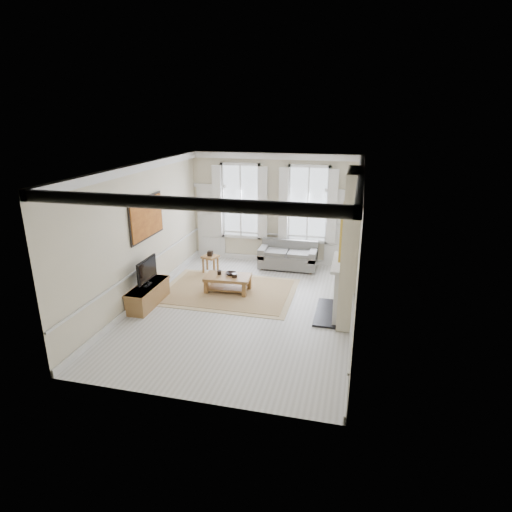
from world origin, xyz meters
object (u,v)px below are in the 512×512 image
(tv_stand, at_px, (148,295))
(sofa, at_px, (288,257))
(side_table, at_px, (210,259))
(coffee_table, at_px, (228,279))

(tv_stand, bearing_deg, sofa, 50.02)
(side_table, relative_size, tv_stand, 0.36)
(coffee_table, distance_m, tv_stand, 2.08)
(sofa, distance_m, coffee_table, 2.54)
(sofa, height_order, tv_stand, sofa)
(sofa, xyz_separation_m, tv_stand, (-2.90, -3.46, -0.09))
(side_table, bearing_deg, sofa, 22.86)
(side_table, relative_size, coffee_table, 0.42)
(side_table, xyz_separation_m, tv_stand, (-0.72, -2.54, -0.14))
(side_table, height_order, tv_stand, tv_stand)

